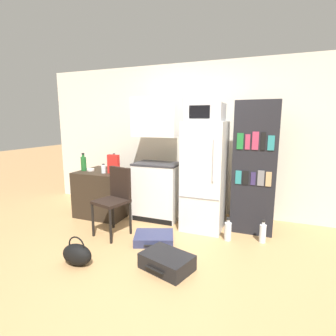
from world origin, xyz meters
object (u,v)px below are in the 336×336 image
refrigerator (205,176)px  suitcase_large_flat (167,262)px  side_table (106,192)px  bottle_wine_dark (114,162)px  kitchen_hutch (157,166)px  microwave (206,112)px  bottle_clear_short (104,169)px  handbag (77,254)px  bookshelf (254,168)px  suitcase_small_flat (154,238)px  bottle_green_tall (84,163)px  water_bottle_middle (228,231)px  chair (116,195)px  cereal_box (114,164)px  bowl (91,170)px  water_bottle_front (263,233)px

refrigerator → suitcase_large_flat: size_ratio=2.56×
side_table → bottle_wine_dark: bottle_wine_dark is taller
kitchen_hutch → microwave: (0.79, -0.08, 0.82)m
bottle_clear_short → handbag: (0.54, -1.33, -0.70)m
kitchen_hutch → bottle_wine_dark: (-0.91, 0.17, -0.01)m
bookshelf → suitcase_small_flat: bearing=-143.1°
microwave → bottle_green_tall: 2.20m
kitchen_hutch → water_bottle_middle: bearing=-18.8°
chair → handbag: 0.99m
cereal_box → chair: 0.68m
bookshelf → handbag: bearing=-135.7°
kitchen_hutch → bowl: 1.15m
suitcase_large_flat → microwave: bearing=103.7°
bottle_clear_short → suitcase_large_flat: bearing=-34.7°
bottle_clear_short → water_bottle_front: size_ratio=0.48×
bottle_wine_dark → suitcase_small_flat: (1.22, -0.99, -0.81)m
bottle_green_tall → chair: bottle_green_tall is taller
water_bottle_middle → bowl: bearing=175.7°
bottle_green_tall → suitcase_large_flat: bottle_green_tall is taller
bottle_clear_short → bowl: bearing=165.8°
cereal_box → water_bottle_front: size_ratio=0.97×
bottle_wine_dark → chair: bearing=-56.8°
refrigerator → bookshelf: bearing=11.0°
water_bottle_middle → bookshelf: bearing=60.0°
suitcase_small_flat → handbag: handbag is taller
refrigerator → microwave: (-0.00, -0.00, 0.92)m
bottle_wine_dark → bookshelf: bearing=-2.7°
bottle_green_tall → water_bottle_front: bottle_green_tall is taller
side_table → bookshelf: bearing=4.7°
kitchen_hutch → water_bottle_front: 1.84m
kitchen_hutch → suitcase_small_flat: size_ratio=3.17×
chair → bookshelf: bearing=39.7°
bottle_wine_dark → bowl: bearing=-116.7°
refrigerator → bottle_clear_short: size_ratio=10.56×
side_table → suitcase_large_flat: size_ratio=1.32×
side_table → suitcase_large_flat: side_table is taller
kitchen_hutch → bowl: (-1.12, -0.24, -0.11)m
kitchen_hutch → chair: (-0.31, -0.76, -0.31)m
bottle_green_tall → bookshelf: bearing=6.6°
bowl → bottle_clear_short: bearing=-14.2°
suitcase_large_flat → suitcase_small_flat: bearing=144.1°
water_bottle_front → bookshelf: bearing=114.9°
suitcase_large_flat → handbag: bearing=-146.0°
side_table → suitcase_large_flat: 2.04m
suitcase_large_flat → handbag: 1.00m
bowl → cereal_box: (0.48, -0.04, 0.13)m
microwave → bottle_wine_dark: 1.92m
side_table → microwave: microwave is taller
water_bottle_front → bottle_green_tall: bearing=179.0°
side_table → kitchen_hutch: (0.91, 0.14, 0.50)m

